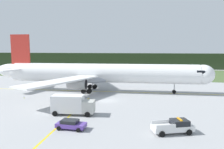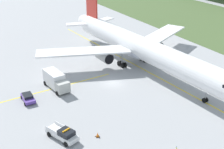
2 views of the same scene
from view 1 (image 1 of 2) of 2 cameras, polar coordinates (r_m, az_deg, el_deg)
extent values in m
plane|color=#9C9D9F|center=(46.31, -1.46, -7.00)|extent=(320.00, 320.00, 0.00)
cube|color=#455C31|center=(99.00, 6.09, 0.37)|extent=(320.00, 43.41, 0.04)
cube|color=#21301A|center=(128.04, 7.60, 3.74)|extent=(288.00, 6.93, 8.67)
cube|color=yellow|center=(56.12, -2.64, -4.55)|extent=(77.23, 6.31, 0.01)
cube|color=yellow|center=(36.81, -11.28, -10.79)|extent=(2.32, 25.96, 0.01)
cylinder|color=white|center=(55.36, -2.67, 0.40)|extent=(48.63, 8.62, 4.88)
ellipsoid|color=white|center=(56.43, 23.33, -0.03)|extent=(5.73, 5.28, 4.88)
ellipsoid|color=white|center=(65.14, -25.46, 1.03)|extent=(8.07, 4.25, 3.66)
ellipsoid|color=#B0B6C3|center=(56.02, -5.10, -0.92)|extent=(11.35, 5.96, 2.68)
cube|color=black|center=(56.05, 22.21, 0.86)|extent=(2.15, 4.76, 0.70)
cube|color=white|center=(67.79, -6.66, 1.02)|extent=(14.04, 20.35, 0.35)
cylinder|color=#A2A2A2|center=(63.56, -5.53, -0.48)|extent=(4.47, 2.75, 2.42)
cylinder|color=black|center=(63.09, -3.59, -0.52)|extent=(0.29, 2.23, 2.23)
cube|color=white|center=(46.67, -13.61, -1.74)|extent=(11.45, 20.91, 0.35)
cylinder|color=#A2A2A2|center=(49.77, -9.42, -2.57)|extent=(4.47, 2.75, 2.42)
cylinder|color=black|center=(49.16, -6.98, -2.65)|extent=(0.29, 2.23, 2.23)
cube|color=red|center=(63.24, -23.38, 5.70)|extent=(5.32, 0.85, 9.17)
cube|color=white|center=(66.89, -21.91, 1.76)|extent=(5.14, 7.49, 0.28)
cube|color=white|center=(60.62, -25.38, 1.12)|extent=(4.23, 7.43, 0.28)
cylinder|color=gray|center=(55.48, 16.39, -3.21)|extent=(0.20, 0.20, 2.44)
cylinder|color=black|center=(55.95, 16.31, -4.39)|extent=(0.91, 0.29, 0.90)
cylinder|color=black|center=(55.44, 16.39, -4.50)|extent=(0.91, 0.29, 0.90)
cylinder|color=gray|center=(59.55, -5.33, -2.14)|extent=(0.28, 0.28, 2.44)
cylinder|color=black|center=(59.26, -4.73, -3.37)|extent=(1.22, 0.39, 1.20)
cylinder|color=black|center=(59.94, -4.58, -3.26)|extent=(1.22, 0.39, 1.20)
cylinder|color=black|center=(59.58, -6.05, -3.33)|extent=(1.22, 0.39, 1.20)
cylinder|color=black|center=(60.25, -5.89, -3.22)|extent=(1.22, 0.39, 1.20)
cylinder|color=gray|center=(53.49, -6.89, -3.18)|extent=(0.28, 0.28, 2.44)
cylinder|color=black|center=(53.87, -6.06, -4.42)|extent=(1.22, 0.39, 1.20)
cylinder|color=black|center=(53.20, -6.24, -4.56)|extent=(1.22, 0.39, 1.20)
cylinder|color=black|center=(54.22, -7.50, -4.36)|extent=(1.22, 0.39, 1.20)
cylinder|color=black|center=(53.56, -7.70, -4.51)|extent=(1.22, 0.39, 1.20)
cube|color=silver|center=(29.99, 15.95, -13.60)|extent=(5.75, 3.78, 0.70)
cube|color=black|center=(30.17, 17.71, -12.12)|extent=(2.67, 2.44, 0.70)
cube|color=silver|center=(30.08, 12.94, -12.28)|extent=(2.46, 1.05, 0.45)
cube|color=silver|center=(28.51, 14.34, -13.41)|extent=(2.46, 1.05, 0.45)
cube|color=orange|center=(30.04, 17.74, -11.35)|extent=(0.68, 1.33, 0.16)
cylinder|color=black|center=(31.72, 18.26, -13.21)|extent=(0.80, 0.50, 0.76)
cylinder|color=black|center=(30.10, 20.02, -14.38)|extent=(0.80, 0.50, 0.76)
cylinder|color=black|center=(30.27, 11.86, -13.99)|extent=(0.80, 0.50, 0.76)
cylinder|color=black|center=(28.57, 13.31, -15.31)|extent=(0.80, 0.50, 0.76)
cube|color=#B1B3AB|center=(36.30, -6.29, -8.57)|extent=(2.19, 2.62, 2.00)
cube|color=silver|center=(37.05, -11.79, -7.66)|extent=(5.54, 3.05, 2.88)
cylinder|color=#99999E|center=(37.17, -10.15, -10.02)|extent=(0.78, 0.20, 1.04)
cylinder|color=#99999E|center=(37.77, -13.29, -9.82)|extent=(0.78, 0.20, 1.04)
cylinder|color=black|center=(37.70, -5.90, -9.56)|extent=(0.93, 0.37, 0.90)
cylinder|color=black|center=(35.45, -6.65, -10.64)|extent=(0.93, 0.37, 0.90)
cylinder|color=black|center=(39.08, -13.84, -9.14)|extent=(0.93, 0.37, 0.90)
cylinder|color=black|center=(36.92, -15.07, -10.12)|extent=(0.93, 0.37, 0.90)
cube|color=#583B9A|center=(30.86, -10.91, -13.17)|extent=(4.10, 1.88, 0.55)
cube|color=black|center=(30.78, -11.29, -12.25)|extent=(2.30, 1.64, 0.45)
cylinder|color=black|center=(31.25, -7.72, -13.39)|extent=(0.60, 0.19, 0.60)
cylinder|color=black|center=(29.62, -9.05, -14.56)|extent=(0.60, 0.19, 0.60)
cylinder|color=black|center=(32.32, -12.58, -12.79)|extent=(0.60, 0.19, 0.60)
cylinder|color=black|center=(30.76, -14.13, -13.87)|extent=(0.60, 0.19, 0.60)
cube|color=black|center=(34.93, 19.07, -12.00)|extent=(0.59, 0.59, 0.03)
cone|color=orange|center=(34.81, 19.09, -11.42)|extent=(0.45, 0.45, 0.71)
cylinder|color=yellow|center=(51.98, -22.55, -5.79)|extent=(0.10, 0.10, 0.37)
sphere|color=blue|center=(51.93, -22.56, -5.54)|extent=(0.12, 0.12, 0.12)
camera|label=2|loc=(45.43, 82.26, 22.41)|focal=49.65mm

